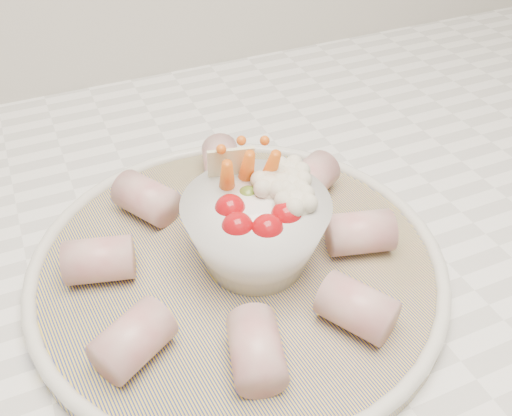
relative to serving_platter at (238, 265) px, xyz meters
name	(u,v)px	position (x,y,z in m)	size (l,w,h in m)	color
serving_platter	(238,265)	(0.00, 0.00, 0.00)	(0.39, 0.39, 0.02)	navy
veggie_bowl	(258,226)	(0.02, 0.00, 0.04)	(0.12, 0.12, 0.10)	white
cured_meat_rolls	(236,245)	(0.00, 0.00, 0.02)	(0.27, 0.28, 0.04)	#B05055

